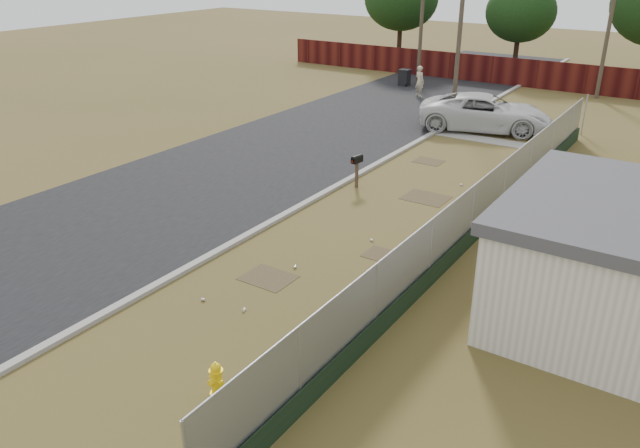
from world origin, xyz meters
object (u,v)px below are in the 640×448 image
Objects in this scene: mailbox at (357,162)px; fire_hydrant at (216,380)px; pickup_truck at (485,113)px; pedestrian at (420,81)px; trash_bin at (404,77)px.

fire_hydrant is at bearing -72.64° from mailbox.
pedestrian is (-6.07, 5.29, 0.04)m from pickup_truck.
pickup_truck is at bearing 96.49° from fire_hydrant.
pedestrian is (-4.89, 15.95, -0.08)m from mailbox.
pedestrian is at bearing 32.63° from pickup_truck.
fire_hydrant is 32.42m from trash_bin.
fire_hydrant is 29.31m from pedestrian.
mailbox is 1.19× the size of trash_bin.
fire_hydrant is 0.13× the size of pickup_truck.
pedestrian is 1.74× the size of trash_bin.
pedestrian reaches higher than trash_bin.
mailbox is (-3.77, 12.05, 0.63)m from fire_hydrant.
fire_hydrant is at bearing -70.34° from trash_bin.
fire_hydrant is 22.86m from pickup_truck.
fire_hydrant is 0.63× the size of mailbox.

